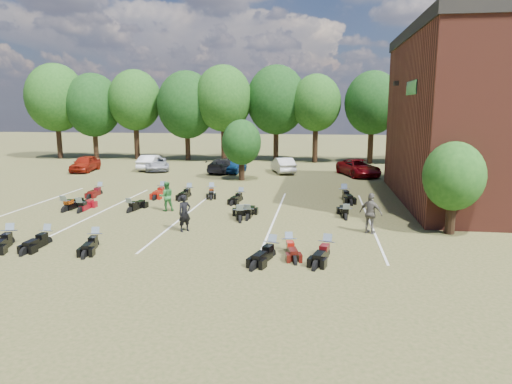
% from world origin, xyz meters
% --- Properties ---
extents(ground, '(160.00, 160.00, 0.00)m').
position_xyz_m(ground, '(0.00, 0.00, 0.00)').
color(ground, brown).
rests_on(ground, ground).
extents(car_0, '(2.25, 4.50, 1.47)m').
position_xyz_m(car_0, '(-17.30, 18.52, 0.74)').
color(car_0, maroon).
rests_on(car_0, ground).
extents(car_1, '(1.75, 4.45, 1.44)m').
position_xyz_m(car_1, '(-11.65, 20.50, 0.72)').
color(car_1, '#B5B6BA').
rests_on(car_1, ground).
extents(car_2, '(3.81, 5.08, 1.28)m').
position_xyz_m(car_2, '(-11.01, 20.10, 0.64)').
color(car_2, '#9C9FA5').
rests_on(car_2, ground).
extents(car_3, '(2.83, 4.84, 1.32)m').
position_xyz_m(car_3, '(-4.30, 19.50, 0.66)').
color(car_3, black).
rests_on(car_3, ground).
extents(car_4, '(2.05, 3.95, 1.29)m').
position_xyz_m(car_4, '(-3.40, 19.60, 0.64)').
color(car_4, navy).
rests_on(car_4, ground).
extents(car_5, '(2.72, 4.50, 1.40)m').
position_xyz_m(car_5, '(1.00, 20.23, 0.70)').
color(car_5, '#AFAFAA').
rests_on(car_5, ground).
extents(car_6, '(4.02, 5.66, 1.43)m').
position_xyz_m(car_6, '(7.66, 19.20, 0.72)').
color(car_6, '#62050A').
rests_on(car_6, ground).
extents(car_7, '(2.91, 5.31, 1.46)m').
position_xyz_m(car_7, '(13.71, 18.85, 0.73)').
color(car_7, '#3E3E44').
rests_on(car_7, ground).
extents(person_black, '(0.76, 0.76, 1.78)m').
position_xyz_m(person_black, '(-2.04, -0.36, 0.89)').
color(person_black, black).
rests_on(person_black, ground).
extents(person_green, '(1.03, 0.94, 1.71)m').
position_xyz_m(person_green, '(-4.36, 3.76, 0.86)').
color(person_green, '#286D2F').
rests_on(person_green, ground).
extents(person_grey, '(1.22, 1.00, 1.95)m').
position_xyz_m(person_grey, '(6.77, 0.51, 0.97)').
color(person_grey, '#58534B').
rests_on(person_grey, ground).
extents(motorcycle_1, '(1.31, 2.38, 1.26)m').
position_xyz_m(motorcycle_1, '(-9.01, -3.46, 0.00)').
color(motorcycle_1, black).
rests_on(motorcycle_1, ground).
extents(motorcycle_2, '(0.70, 2.15, 1.20)m').
position_xyz_m(motorcycle_2, '(-7.46, -3.17, 0.00)').
color(motorcycle_2, black).
rests_on(motorcycle_2, ground).
extents(motorcycle_3, '(1.04, 2.17, 1.16)m').
position_xyz_m(motorcycle_3, '(-5.14, -3.26, 0.00)').
color(motorcycle_3, black).
rests_on(motorcycle_3, ground).
extents(motorcycle_4, '(1.34, 2.34, 1.24)m').
position_xyz_m(motorcycle_4, '(2.50, -3.56, 0.00)').
color(motorcycle_4, black).
rests_on(motorcycle_4, ground).
extents(motorcycle_5, '(1.27, 2.35, 1.25)m').
position_xyz_m(motorcycle_5, '(4.69, -3.18, 0.00)').
color(motorcycle_5, black).
rests_on(motorcycle_5, ground).
extents(motorcycle_6, '(1.07, 2.12, 1.13)m').
position_xyz_m(motorcycle_6, '(3.15, -2.80, 0.00)').
color(motorcycle_6, '#3D0C08').
rests_on(motorcycle_6, ground).
extents(motorcycle_7, '(0.83, 2.25, 1.23)m').
position_xyz_m(motorcycle_7, '(-9.11, 2.66, 0.00)').
color(motorcycle_7, maroon).
rests_on(motorcycle_7, ground).
extents(motorcycle_8, '(0.94, 2.45, 1.34)m').
position_xyz_m(motorcycle_8, '(-10.07, 2.73, 0.00)').
color(motorcycle_8, black).
rests_on(motorcycle_8, ground).
extents(motorcycle_9, '(0.99, 2.20, 1.18)m').
position_xyz_m(motorcycle_9, '(-6.33, 3.11, 0.00)').
color(motorcycle_9, black).
rests_on(motorcycle_9, ground).
extents(motorcycle_10, '(0.75, 2.19, 1.21)m').
position_xyz_m(motorcycle_10, '(0.59, 2.32, 0.00)').
color(motorcycle_10, black).
rests_on(motorcycle_10, ground).
extents(motorcycle_11, '(1.24, 2.46, 1.31)m').
position_xyz_m(motorcycle_11, '(0.26, 1.85, 0.00)').
color(motorcycle_11, black).
rests_on(motorcycle_11, ground).
extents(motorcycle_12, '(0.86, 2.21, 1.21)m').
position_xyz_m(motorcycle_12, '(5.77, 3.15, 0.00)').
color(motorcycle_12, black).
rests_on(motorcycle_12, ground).
extents(motorcycle_14, '(0.69, 2.11, 1.17)m').
position_xyz_m(motorcycle_14, '(-10.61, 7.99, 0.00)').
color(motorcycle_14, '#4E0B0B').
rests_on(motorcycle_14, ground).
extents(motorcycle_15, '(0.80, 2.34, 1.29)m').
position_xyz_m(motorcycle_15, '(-6.24, 8.37, 0.00)').
color(motorcycle_15, maroon).
rests_on(motorcycle_15, ground).
extents(motorcycle_16, '(0.84, 2.26, 1.24)m').
position_xyz_m(motorcycle_16, '(-4.34, 8.17, 0.00)').
color(motorcycle_16, black).
rests_on(motorcycle_16, ground).
extents(motorcycle_17, '(1.11, 2.22, 1.18)m').
position_xyz_m(motorcycle_17, '(-2.92, 8.78, 0.00)').
color(motorcycle_17, black).
rests_on(motorcycle_17, ground).
extents(motorcycle_19, '(1.03, 2.19, 1.17)m').
position_xyz_m(motorcycle_19, '(-0.66, 7.29, 0.00)').
color(motorcycle_19, black).
rests_on(motorcycle_19, ground).
extents(motorcycle_20, '(1.19, 2.56, 1.37)m').
position_xyz_m(motorcycle_20, '(5.96, 8.67, 0.00)').
color(motorcycle_20, black).
rests_on(motorcycle_20, ground).
extents(tree_line, '(56.00, 6.00, 9.79)m').
position_xyz_m(tree_line, '(-1.00, 29.00, 6.31)').
color(tree_line, black).
rests_on(tree_line, ground).
extents(young_tree_near_building, '(2.80, 2.80, 4.16)m').
position_xyz_m(young_tree_near_building, '(10.50, 1.00, 2.75)').
color(young_tree_near_building, black).
rests_on(young_tree_near_building, ground).
extents(young_tree_midfield, '(3.20, 3.20, 4.70)m').
position_xyz_m(young_tree_midfield, '(-2.00, 15.50, 3.09)').
color(young_tree_midfield, black).
rests_on(young_tree_midfield, ground).
extents(parking_lines, '(20.10, 14.00, 0.01)m').
position_xyz_m(parking_lines, '(-3.00, 3.00, 0.01)').
color(parking_lines, silver).
rests_on(parking_lines, ground).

